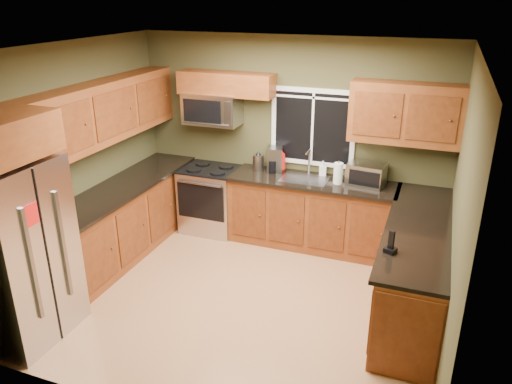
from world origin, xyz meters
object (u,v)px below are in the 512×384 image
Objects in this scene: coffee_maker at (274,160)px; kettle at (258,162)px; paper_towel_roll at (338,173)px; soap_bottle_a at (281,159)px; toaster_oven at (366,174)px; range at (211,199)px; refrigerator at (18,253)px; soap_bottle_b at (323,168)px; cordless_phone at (391,246)px; microwave at (212,109)px.

coffee_maker is 0.22m from kettle.
paper_towel_roll is 0.94× the size of soap_bottle_a.
range is at bearing -177.77° from toaster_oven.
refrigerator is 5.64× the size of soap_bottle_a.
soap_bottle_b is at bearing 8.56° from range.
toaster_oven reaches higher than cordless_phone.
microwave reaches higher than soap_bottle_a.
paper_towel_roll is at bearing -4.29° from microwave.
refrigerator is at bearing -118.75° from soap_bottle_a.
coffee_maker is (1.57, 2.94, 0.19)m from refrigerator.
coffee_maker reaches higher than cordless_phone.
range is at bearing 76.03° from refrigerator.
refrigerator reaches higher than range.
refrigerator is 3.34m from coffee_maker.
toaster_oven reaches higher than soap_bottle_b.
kettle is 2.59m from cordless_phone.
toaster_oven is at bearing -3.96° from coffee_maker.
range is 2.85× the size of coffee_maker.
refrigerator reaches higher than kettle.
paper_towel_roll reaches higher than soap_bottle_b.
refrigerator is at bearing -160.45° from cordless_phone.
refrigerator is 4.01m from toaster_oven.
cordless_phone is (1.94, -1.72, -0.06)m from kettle.
coffee_maker reaches higher than kettle.
range is 0.90m from kettle.
microwave is at bearing 175.71° from paper_towel_roll.
kettle is at bearing 138.56° from cordless_phone.
toaster_oven is 2.20× the size of cordless_phone.
refrigerator is 3.20m from kettle.
paper_towel_roll is at bearing 0.08° from range.
coffee_maker is at bearing 169.58° from paper_towel_roll.
kettle is 1.12m from paper_towel_roll.
range is 2.21m from toaster_oven.
cordless_phone is at bearing 19.55° from refrigerator.
soap_bottle_b is (-0.25, 0.23, -0.04)m from paper_towel_roll.
refrigerator is 3.72× the size of toaster_oven.
microwave is (0.69, 2.91, 0.83)m from refrigerator.
coffee_maker is (0.88, 0.03, -0.64)m from microwave.
microwave reaches higher than toaster_oven.
cordless_phone is (1.08, -1.83, -0.03)m from soap_bottle_b.
cordless_phone is at bearing -59.36° from soap_bottle_b.
soap_bottle_b is (2.22, 3.00, 0.14)m from refrigerator.
range is 1.94× the size of toaster_oven.
refrigerator is 6.03× the size of paper_towel_roll.
paper_towel_roll is (2.47, 2.77, 0.18)m from refrigerator.
range is 3.14× the size of paper_towel_roll.
soap_bottle_a reaches higher than kettle.
soap_bottle_a is (1.65, 3.00, 0.20)m from refrigerator.
coffee_maker is at bearing 61.91° from refrigerator.
refrigerator reaches higher than coffee_maker.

